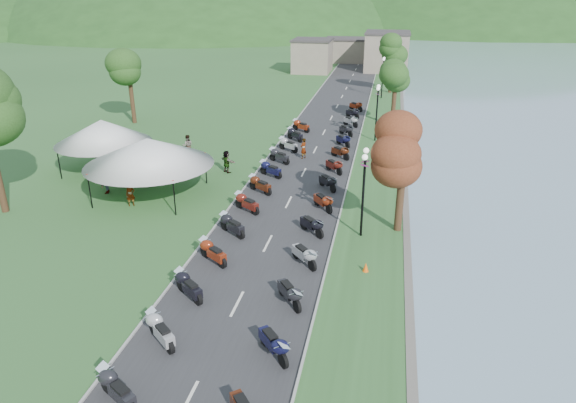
# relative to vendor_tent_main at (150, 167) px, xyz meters

# --- Properties ---
(road) EXTENTS (7.00, 120.00, 0.02)m
(road) POSITION_rel_vendor_tent_main_xyz_m (9.38, 18.49, -1.99)
(road) COLOR #313134
(road) RESTS_ON ground
(hills_backdrop) EXTENTS (360.00, 120.00, 76.00)m
(hills_backdrop) POSITION_rel_vendor_tent_main_xyz_m (9.38, 178.49, -2.00)
(hills_backdrop) COLOR #285621
(hills_backdrop) RESTS_ON ground
(far_building) EXTENTS (18.00, 16.00, 5.00)m
(far_building) POSITION_rel_vendor_tent_main_xyz_m (7.38, 63.49, 0.50)
(far_building) COLOR gray
(far_building) RESTS_ON ground
(moto_row_left) EXTENTS (2.60, 45.37, 1.10)m
(moto_row_left) POSITION_rel_vendor_tent_main_xyz_m (7.11, -3.15, -1.45)
(moto_row_left) COLOR #331411
(moto_row_left) RESTS_ON ground
(moto_row_right) EXTENTS (2.60, 49.14, 1.10)m
(moto_row_right) POSITION_rel_vendor_tent_main_xyz_m (11.66, 5.21, -1.45)
(moto_row_right) COLOR #331411
(moto_row_right) RESTS_ON ground
(vendor_tent_main) EXTENTS (5.72, 5.72, 4.00)m
(vendor_tent_main) POSITION_rel_vendor_tent_main_xyz_m (0.00, 0.00, 0.00)
(vendor_tent_main) COLOR silver
(vendor_tent_main) RESTS_ON ground
(vendor_tent_side) EXTENTS (4.78, 4.78, 4.00)m
(vendor_tent_side) POSITION_rel_vendor_tent_main_xyz_m (-5.63, 4.05, 0.00)
(vendor_tent_side) COLOR silver
(vendor_tent_side) RESTS_ON ground
(tree_lakeside) EXTENTS (2.75, 2.75, 7.63)m
(tree_lakeside) POSITION_rel_vendor_tent_main_xyz_m (16.44, -2.35, 1.82)
(tree_lakeside) COLOR #2F5B20
(tree_lakeside) RESTS_ON ground
(pedestrian_a) EXTENTS (0.69, 0.66, 1.54)m
(pedestrian_a) POSITION_rel_vendor_tent_main_xyz_m (-0.55, -2.01, -2.00)
(pedestrian_a) COLOR slate
(pedestrian_a) RESTS_ON ground
(pedestrian_b) EXTENTS (1.01, 0.77, 1.83)m
(pedestrian_b) POSITION_rel_vendor_tent_main_xyz_m (-0.84, 8.70, -2.00)
(pedestrian_b) COLOR slate
(pedestrian_b) RESTS_ON ground
(pedestrian_c) EXTENTS (0.80, 1.36, 1.97)m
(pedestrian_c) POSITION_rel_vendor_tent_main_xyz_m (-3.28, -0.31, -2.00)
(pedestrian_c) COLOR slate
(pedestrian_c) RESTS_ON ground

